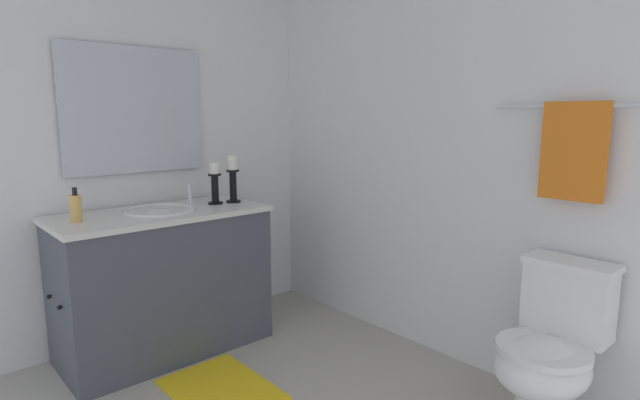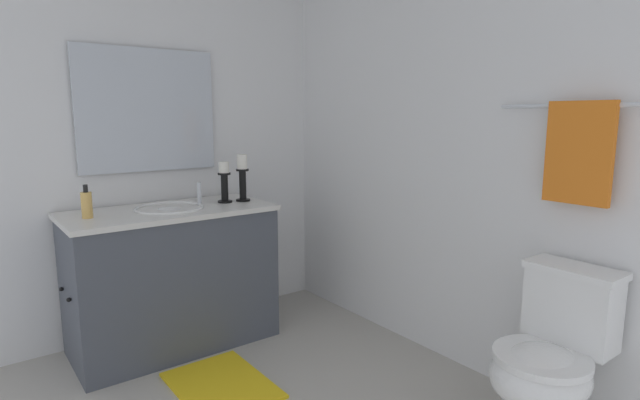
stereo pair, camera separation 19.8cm
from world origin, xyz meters
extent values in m
cube|color=white|center=(0.00, 1.19, 1.23)|extent=(2.74, 0.04, 2.45)
cube|color=white|center=(-1.37, 0.00, 1.23)|extent=(0.04, 2.38, 2.45)
cube|color=#474C56|center=(-1.05, -0.02, 0.41)|extent=(0.55, 1.15, 0.81)
cube|color=silver|center=(-1.05, -0.02, 0.83)|extent=(0.58, 1.18, 0.03)
sphere|color=black|center=(-1.14, -0.60, 0.45)|extent=(0.02, 0.02, 0.02)
sphere|color=black|center=(-0.95, -0.60, 0.45)|extent=(0.02, 0.02, 0.02)
ellipsoid|color=white|center=(-1.05, -0.02, 0.79)|extent=(0.38, 0.30, 0.11)
torus|color=white|center=(-1.05, -0.02, 0.85)|extent=(0.40, 0.40, 0.02)
cylinder|color=silver|center=(-1.05, 0.17, 0.91)|extent=(0.02, 0.02, 0.14)
cube|color=silver|center=(-1.33, -0.02, 1.41)|extent=(0.02, 0.84, 0.74)
cylinder|color=black|center=(-1.02, 0.46, 0.85)|extent=(0.09, 0.09, 0.01)
cylinder|color=black|center=(-1.02, 0.46, 0.94)|extent=(0.04, 0.04, 0.19)
cylinder|color=black|center=(-1.02, 0.46, 1.04)|extent=(0.08, 0.08, 0.01)
cylinder|color=white|center=(-1.02, 0.46, 1.10)|extent=(0.06, 0.06, 0.09)
cylinder|color=black|center=(-1.04, 0.34, 0.85)|extent=(0.09, 0.09, 0.01)
cylinder|color=black|center=(-1.04, 0.34, 0.93)|extent=(0.04, 0.04, 0.18)
cylinder|color=black|center=(-1.04, 0.34, 1.03)|extent=(0.08, 0.08, 0.01)
cylinder|color=white|center=(-1.04, 0.34, 1.07)|extent=(0.06, 0.06, 0.07)
cylinder|color=#E5B259|center=(-1.05, -0.46, 0.91)|extent=(0.06, 0.06, 0.14)
cylinder|color=black|center=(-1.05, -0.46, 1.00)|extent=(0.02, 0.02, 0.04)
ellipsoid|color=white|center=(0.81, 0.84, 0.32)|extent=(0.38, 0.46, 0.24)
cylinder|color=white|center=(0.81, 0.84, 0.40)|extent=(0.39, 0.39, 0.03)
cube|color=white|center=(0.81, 1.06, 0.56)|extent=(0.36, 0.17, 0.32)
cube|color=white|center=(0.81, 1.06, 0.73)|extent=(0.38, 0.19, 0.03)
cylinder|color=silver|center=(0.76, 1.13, 1.43)|extent=(0.78, 0.02, 0.02)
cube|color=orange|center=(0.76, 1.11, 1.23)|extent=(0.28, 0.03, 0.44)
cube|color=yellow|center=(-0.42, -0.02, 0.01)|extent=(0.60, 0.44, 0.02)
camera|label=1|loc=(1.66, -1.19, 1.38)|focal=27.95mm
camera|label=2|loc=(1.78, -1.04, 1.38)|focal=27.95mm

